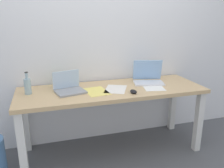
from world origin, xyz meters
The scene contains 11 objects.
ground_plane centered at (0.00, 0.00, 0.00)m, with size 8.00×8.00×0.00m, color #515459.
back_wall centered at (0.00, 0.40, 1.30)m, with size 5.20×0.08×2.60m, color white.
desk centered at (0.00, 0.00, 0.64)m, with size 1.97×0.67×0.74m.
laptop_left centered at (-0.45, 0.02, 0.78)m, with size 0.33×0.30×0.20m.
laptop_right centered at (0.46, 0.09, 0.80)m, with size 0.38×0.31×0.25m.
beer_bottle centered at (-0.84, 0.07, 0.82)m, with size 0.07×0.07×0.22m.
computer_mouse centered at (0.16, -0.21, 0.76)m, with size 0.06×0.10×0.03m, color black.
coffee_mug centered at (-0.55, 0.23, 0.79)m, with size 0.08×0.08×0.10m, color #4C9E56.
paper_sheet_center centered at (0.03, -0.03, 0.74)m, with size 0.21×0.30×0.00m, color white.
paper_sheet_front_right centered at (0.44, -0.07, 0.74)m, with size 0.21×0.30×0.00m, color white.
paper_yellow_folder centered at (-0.18, -0.05, 0.74)m, with size 0.21×0.30×0.00m, color #F4E06B.
Camera 1 is at (-0.68, -2.27, 1.50)m, focal length 37.46 mm.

